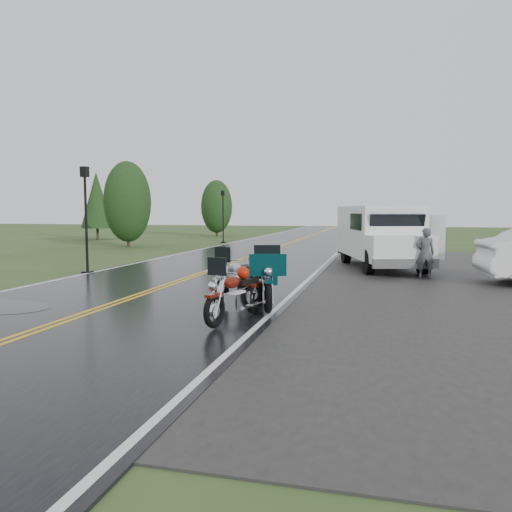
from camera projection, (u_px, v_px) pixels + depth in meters
The scene contains 12 objects.
ground at pixel (123, 302), 12.05m from camera, with size 120.00×120.00×0.00m, color #2D471E.
road at pixel (239, 261), 21.70m from camera, with size 8.00×100.00×0.04m, color black.
motorcycle_red at pixel (214, 297), 9.05m from camera, with size 0.78×2.15×1.27m, color #5C120A, non-canonical shape.
motorcycle_teal at pixel (268, 282), 10.31m from camera, with size 0.89×2.43×1.44m, color #042F36, non-canonical shape.
motorcycle_silver at pixel (220, 280), 11.23m from camera, with size 0.80×2.20×1.30m, color #94949B, non-canonical shape.
van_white at pixel (369, 240), 16.94m from camera, with size 2.32×6.18×2.43m, color white, non-canonical shape.
person_at_van at pixel (425, 254), 15.91m from camera, with size 0.59×0.39×1.62m, color #46464B.
lamp_post_near_left at pixel (86, 220), 17.25m from camera, with size 0.32×0.32×3.75m, color black, non-canonical shape.
lamp_post_far_left at pixel (223, 217), 33.91m from camera, with size 0.31×0.31×3.58m, color black, non-canonical shape.
tree_left_mid at pixel (128, 211), 29.92m from camera, with size 2.81×2.81×4.40m, color #1E3D19, non-canonical shape.
tree_left_far at pixel (217, 212), 42.64m from camera, with size 2.67×2.67×4.10m, color #1E3D19, non-canonical shape.
pine_left_far at pixel (97, 207), 37.77m from camera, with size 2.40×2.40×5.00m, color #1E3D19, non-canonical shape.
Camera 1 is at (6.04, -10.74, 2.20)m, focal length 35.00 mm.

